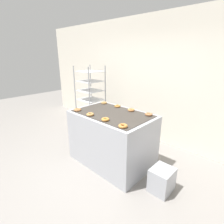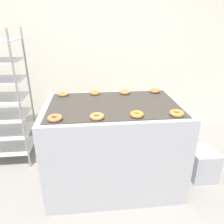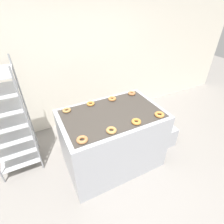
{
  "view_description": "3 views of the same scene",
  "coord_description": "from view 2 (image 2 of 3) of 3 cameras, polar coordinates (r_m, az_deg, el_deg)",
  "views": [
    {
      "loc": [
        2.01,
        -1.41,
        1.98
      ],
      "look_at": [
        0.0,
        0.72,
        1.0
      ],
      "focal_mm": 28.0,
      "sensor_mm": 36.0,
      "label": 1
    },
    {
      "loc": [
        -0.24,
        -1.39,
        1.79
      ],
      "look_at": [
        0.0,
        0.87,
        0.83
      ],
      "focal_mm": 35.0,
      "sensor_mm": 36.0,
      "label": 2
    },
    {
      "loc": [
        -0.91,
        -1.06,
        2.36
      ],
      "look_at": [
        0.0,
        0.72,
        1.0
      ],
      "focal_mm": 28.0,
      "sensor_mm": 36.0,
      "label": 3
    }
  ],
  "objects": [
    {
      "name": "donut_near_midright",
      "position": [
        1.99,
        6.53,
        -0.62
      ],
      "size": [
        0.13,
        0.13,
        0.04
      ],
      "primitive_type": "torus",
      "color": "#BD7B33",
      "rests_on": "fryer_machine"
    },
    {
      "name": "donut_far_left",
      "position": [
        2.6,
        -12.61,
        4.59
      ],
      "size": [
        0.12,
        0.12,
        0.04
      ],
      "primitive_type": "torus",
      "color": "#AA7B43",
      "rests_on": "fryer_machine"
    },
    {
      "name": "donut_far_midleft",
      "position": [
        2.59,
        -4.48,
        5.05
      ],
      "size": [
        0.12,
        0.12,
        0.04
      ],
      "primitive_type": "torus",
      "color": "#B97833",
      "rests_on": "fryer_machine"
    },
    {
      "name": "baking_rack_cart",
      "position": [
        3.1,
        -26.69,
        3.17
      ],
      "size": [
        0.59,
        0.54,
        1.71
      ],
      "color": "gray",
      "rests_on": "ground_plane"
    },
    {
      "name": "fryer_machine",
      "position": [
        2.5,
        0.37,
        -8.5
      ],
      "size": [
        1.45,
        0.95,
        0.98
      ],
      "color": "#A8AAB2",
      "rests_on": "ground_plane"
    },
    {
      "name": "donut_near_left",
      "position": [
        1.97,
        -14.68,
        -1.53
      ],
      "size": [
        0.13,
        0.13,
        0.04
      ],
      "primitive_type": "torus",
      "color": "#AA7041",
      "rests_on": "fryer_machine"
    },
    {
      "name": "wall_back",
      "position": [
        3.55,
        -2.19,
        16.57
      ],
      "size": [
        8.0,
        0.05,
        2.8
      ],
      "color": "silver",
      "rests_on": "ground_plane"
    },
    {
      "name": "donut_far_midright",
      "position": [
        2.6,
        3.37,
        5.22
      ],
      "size": [
        0.13,
        0.13,
        0.04
      ],
      "primitive_type": "torus",
      "color": "#BA763D",
      "rests_on": "fryer_machine"
    },
    {
      "name": "donut_near_right",
      "position": [
        2.09,
        16.56,
        -0.31
      ],
      "size": [
        0.13,
        0.13,
        0.04
      ],
      "primitive_type": "torus",
      "color": "#BE7735",
      "rests_on": "fryer_machine"
    },
    {
      "name": "glaze_bin",
      "position": [
        2.93,
        22.39,
        -12.33
      ],
      "size": [
        0.3,
        0.34,
        0.37
      ],
      "color": "#A8AAB2",
      "rests_on": "ground_plane"
    },
    {
      "name": "donut_near_midleft",
      "position": [
        1.94,
        -3.93,
        -1.17
      ],
      "size": [
        0.13,
        0.13,
        0.04
      ],
      "primitive_type": "torus",
      "color": "#B68044",
      "rests_on": "fryer_machine"
    },
    {
      "name": "donut_far_right",
      "position": [
        2.7,
        11.14,
        5.46
      ],
      "size": [
        0.13,
        0.13,
        0.04
      ],
      "primitive_type": "torus",
      "color": "#A6693E",
      "rests_on": "fryer_machine"
    }
  ]
}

